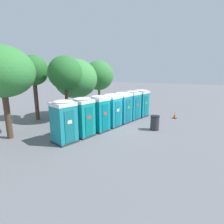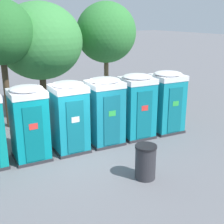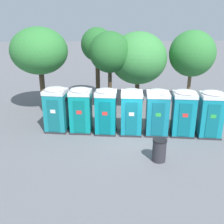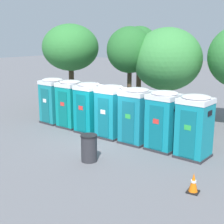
# 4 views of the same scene
# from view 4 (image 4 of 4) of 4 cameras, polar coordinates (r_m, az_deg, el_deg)

# --- Properties ---
(ground_plane) EXTENTS (120.00, 120.00, 0.00)m
(ground_plane) POSITION_cam_4_polar(r_m,az_deg,el_deg) (14.89, -1.22, -4.92)
(ground_plane) COLOR slate
(portapotty_0) EXTENTS (1.43, 1.40, 2.54)m
(portapotty_0) POSITION_cam_4_polar(r_m,az_deg,el_deg) (17.83, -10.69, 2.11)
(portapotty_0) COLOR #2D2D33
(portapotty_0) RESTS_ON ground
(portapotty_1) EXTENTS (1.33, 1.33, 2.54)m
(portapotty_1) POSITION_cam_4_polar(r_m,az_deg,el_deg) (16.78, -7.60, 1.55)
(portapotty_1) COLOR #2D2D33
(portapotty_1) RESTS_ON ground
(portapotty_2) EXTENTS (1.32, 1.35, 2.54)m
(portapotty_2) POSITION_cam_4_polar(r_m,az_deg,el_deg) (15.75, -4.24, 0.87)
(portapotty_2) COLOR #2D2D33
(portapotty_2) RESTS_ON ground
(portapotty_3) EXTENTS (1.31, 1.34, 2.54)m
(portapotty_3) POSITION_cam_4_polar(r_m,az_deg,el_deg) (14.86, -0.22, 0.16)
(portapotty_3) COLOR #2D2D33
(portapotty_3) RESTS_ON ground
(portapotty_4) EXTENTS (1.39, 1.36, 2.54)m
(portapotty_4) POSITION_cam_4_polar(r_m,az_deg,el_deg) (14.05, 4.33, -0.62)
(portapotty_4) COLOR #2D2D33
(portapotty_4) RESTS_ON ground
(portapotty_5) EXTENTS (1.42, 1.39, 2.54)m
(portapotty_5) POSITION_cam_4_polar(r_m,az_deg,el_deg) (13.35, 9.39, -1.49)
(portapotty_5) COLOR #2D2D33
(portapotty_5) RESTS_ON ground
(portapotty_6) EXTENTS (1.40, 1.38, 2.54)m
(portapotty_6) POSITION_cam_4_polar(r_m,az_deg,el_deg) (12.70, 14.83, -2.51)
(portapotty_6) COLOR #2D2D33
(portapotty_6) RESTS_ON ground
(street_tree_0) EXTENTS (3.92, 3.92, 5.30)m
(street_tree_0) POSITION_cam_4_polar(r_m,az_deg,el_deg) (18.18, 10.07, 9.44)
(street_tree_0) COLOR #4C3826
(street_tree_0) RESTS_ON ground
(street_tree_1) EXTENTS (2.41, 2.41, 5.49)m
(street_tree_1) POSITION_cam_4_polar(r_m,az_deg,el_deg) (21.18, 5.02, 11.88)
(street_tree_1) COLOR #4C3826
(street_tree_1) RESTS_ON ground
(street_tree_2) EXTENTS (2.66, 2.66, 5.36)m
(street_tree_2) POSITION_cam_4_polar(r_m,az_deg,el_deg) (18.25, 3.27, 11.19)
(street_tree_2) COLOR #4C3826
(street_tree_2) RESTS_ON ground
(street_tree_3) EXTENTS (3.70, 3.70, 5.63)m
(street_tree_3) POSITION_cam_4_polar(r_m,az_deg,el_deg) (21.05, -7.59, 11.56)
(street_tree_3) COLOR #4C3826
(street_tree_3) RESTS_ON ground
(trash_can) EXTENTS (0.65, 0.65, 1.06)m
(trash_can) POSITION_cam_4_polar(r_m,az_deg,el_deg) (12.11, -4.21, -6.58)
(trash_can) COLOR #2D2D33
(trash_can) RESTS_ON ground
(traffic_cone) EXTENTS (0.36, 0.36, 0.64)m
(traffic_cone) POSITION_cam_4_polar(r_m,az_deg,el_deg) (10.11, 14.67, -12.46)
(traffic_cone) COLOR black
(traffic_cone) RESTS_ON ground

